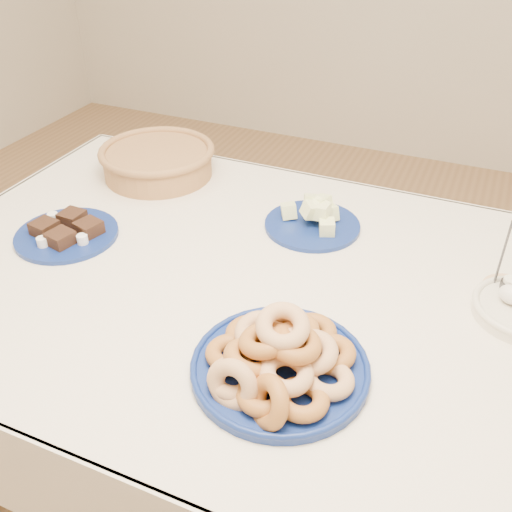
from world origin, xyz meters
name	(u,v)px	position (x,y,z in m)	size (l,w,h in m)	color
ground	(263,480)	(0.00, 0.00, 0.00)	(5.00, 5.00, 0.00)	olive
dining_table	(264,317)	(0.00, 0.00, 0.64)	(1.71, 1.11, 0.75)	brown
donut_platter	(279,359)	(0.13, -0.25, 0.79)	(0.41, 0.41, 0.15)	navy
melon_plate	(314,218)	(0.03, 0.27, 0.77)	(0.26, 0.26, 0.09)	navy
brownie_plate	(67,232)	(-0.53, -0.03, 0.76)	(0.30, 0.30, 0.05)	navy
wicker_basket	(158,160)	(-0.50, 0.36, 0.80)	(0.40, 0.40, 0.09)	brown
candle_holder	(508,291)	(0.51, 0.15, 0.77)	(0.13, 0.13, 0.18)	tan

